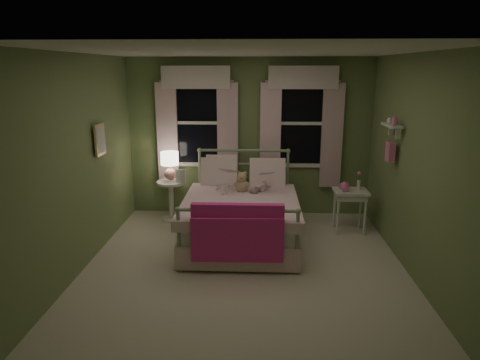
{
  "coord_description": "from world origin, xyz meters",
  "views": [
    {
      "loc": [
        0.16,
        -4.94,
        2.42
      ],
      "look_at": [
        -0.08,
        0.48,
        1.0
      ],
      "focal_mm": 32.0,
      "sensor_mm": 36.0,
      "label": 1
    }
  ],
  "objects_px": {
    "nightstand_left": "(171,195)",
    "nightstand_right": "(350,197)",
    "teddy_bear": "(242,183)",
    "child_left": "(224,171)",
    "child_right": "(261,174)",
    "table_lamp": "(170,163)",
    "bed": "(241,216)"
  },
  "relations": [
    {
      "from": "table_lamp",
      "to": "nightstand_left",
      "type": "bearing_deg",
      "value": 0.0
    },
    {
      "from": "table_lamp",
      "to": "nightstand_right",
      "type": "relative_size",
      "value": 0.72
    },
    {
      "from": "bed",
      "to": "nightstand_right",
      "type": "distance_m",
      "value": 1.71
    },
    {
      "from": "child_left",
      "to": "table_lamp",
      "type": "relative_size",
      "value": 1.62
    },
    {
      "from": "child_left",
      "to": "teddy_bear",
      "type": "xyz_separation_m",
      "value": [
        0.28,
        -0.16,
        -0.15
      ]
    },
    {
      "from": "child_left",
      "to": "teddy_bear",
      "type": "bearing_deg",
      "value": 148.01
    },
    {
      "from": "table_lamp",
      "to": "nightstand_right",
      "type": "xyz_separation_m",
      "value": [
        2.8,
        -0.39,
        -0.4
      ]
    },
    {
      "from": "nightstand_right",
      "to": "bed",
      "type": "bearing_deg",
      "value": -164.12
    },
    {
      "from": "bed",
      "to": "nightstand_left",
      "type": "relative_size",
      "value": 3.13
    },
    {
      "from": "nightstand_left",
      "to": "nightstand_right",
      "type": "height_order",
      "value": "same"
    },
    {
      "from": "child_right",
      "to": "nightstand_right",
      "type": "distance_m",
      "value": 1.39
    },
    {
      "from": "teddy_bear",
      "to": "nightstand_right",
      "type": "bearing_deg",
      "value": 6.67
    },
    {
      "from": "nightstand_left",
      "to": "nightstand_right",
      "type": "distance_m",
      "value": 2.83
    },
    {
      "from": "child_right",
      "to": "nightstand_right",
      "type": "bearing_deg",
      "value": -152.94
    },
    {
      "from": "child_left",
      "to": "nightstand_left",
      "type": "height_order",
      "value": "child_left"
    },
    {
      "from": "child_right",
      "to": "table_lamp",
      "type": "relative_size",
      "value": 1.42
    },
    {
      "from": "child_left",
      "to": "table_lamp",
      "type": "bearing_deg",
      "value": -27.88
    },
    {
      "from": "bed",
      "to": "teddy_bear",
      "type": "distance_m",
      "value": 0.5
    },
    {
      "from": "teddy_bear",
      "to": "nightstand_left",
      "type": "distance_m",
      "value": 1.36
    },
    {
      "from": "nightstand_left",
      "to": "teddy_bear",
      "type": "bearing_deg",
      "value": -26.39
    },
    {
      "from": "child_right",
      "to": "nightstand_left",
      "type": "height_order",
      "value": "child_right"
    },
    {
      "from": "bed",
      "to": "child_right",
      "type": "xyz_separation_m",
      "value": [
        0.29,
        0.43,
        0.52
      ]
    },
    {
      "from": "child_right",
      "to": "nightstand_right",
      "type": "height_order",
      "value": "child_right"
    },
    {
      "from": "teddy_bear",
      "to": "child_left",
      "type": "bearing_deg",
      "value": 150.5
    },
    {
      "from": "bed",
      "to": "nightstand_left",
      "type": "distance_m",
      "value": 1.45
    },
    {
      "from": "child_left",
      "to": "nightstand_right",
      "type": "bearing_deg",
      "value": 178.47
    },
    {
      "from": "nightstand_left",
      "to": "bed",
      "type": "bearing_deg",
      "value": -36.24
    },
    {
      "from": "nightstand_left",
      "to": "nightstand_right",
      "type": "xyz_separation_m",
      "value": [
        2.8,
        -0.39,
        0.13
      ]
    },
    {
      "from": "child_right",
      "to": "table_lamp",
      "type": "xyz_separation_m",
      "value": [
        -1.46,
        0.43,
        0.06
      ]
    },
    {
      "from": "child_right",
      "to": "child_left",
      "type": "bearing_deg",
      "value": 25.7
    },
    {
      "from": "child_right",
      "to": "teddy_bear",
      "type": "xyz_separation_m",
      "value": [
        -0.28,
        -0.16,
        -0.1
      ]
    },
    {
      "from": "nightstand_left",
      "to": "child_left",
      "type": "bearing_deg",
      "value": -25.39
    }
  ]
}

